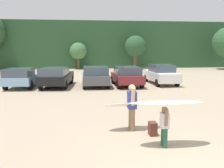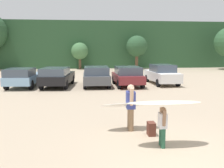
# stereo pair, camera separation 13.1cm
# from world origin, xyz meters

# --- Properties ---
(ground_plane) EXTENTS (120.00, 120.00, 0.00)m
(ground_plane) POSITION_xyz_m (0.00, 0.00, 0.00)
(ground_plane) COLOR tan
(hillside_ridge) EXTENTS (108.00, 12.00, 6.77)m
(hillside_ridge) POSITION_xyz_m (0.00, 35.11, 3.39)
(hillside_ridge) COLOR #284C2D
(hillside_ridge) RESTS_ON ground_plane
(tree_center_left) EXTENTS (2.34, 2.34, 3.67)m
(tree_center_left) POSITION_xyz_m (-3.15, 28.30, 2.48)
(tree_center_left) COLOR brown
(tree_center_left) RESTS_ON ground_plane
(tree_far_right) EXTENTS (2.90, 2.90, 4.63)m
(tree_far_right) POSITION_xyz_m (4.69, 27.45, 3.14)
(tree_far_right) COLOR brown
(tree_far_right) RESTS_ON ground_plane
(parked_car_sky_blue) EXTENTS (2.18, 4.54, 1.47)m
(parked_car_sky_blue) POSITION_xyz_m (-7.04, 12.47, 0.78)
(parked_car_sky_blue) COLOR #84ADD1
(parked_car_sky_blue) RESTS_ON ground_plane
(parked_car_black) EXTENTS (2.39, 4.78, 1.50)m
(parked_car_black) POSITION_xyz_m (-4.56, 12.36, 0.81)
(parked_car_black) COLOR black
(parked_car_black) RESTS_ON ground_plane
(parked_car_dark_gray) EXTENTS (1.99, 4.04, 1.53)m
(parked_car_dark_gray) POSITION_xyz_m (-1.61, 12.31, 0.81)
(parked_car_dark_gray) COLOR #4C4F54
(parked_car_dark_gray) RESTS_ON ground_plane
(parked_car_maroon) EXTENTS (2.04, 4.04, 1.52)m
(parked_car_maroon) POSITION_xyz_m (0.79, 12.18, 0.81)
(parked_car_maroon) COLOR maroon
(parked_car_maroon) RESTS_ON ground_plane
(parked_car_white) EXTENTS (1.95, 4.45, 1.60)m
(parked_car_white) POSITION_xyz_m (3.76, 12.98, 0.81)
(parked_car_white) COLOR white
(parked_car_white) RESTS_ON ground_plane
(person_adult) EXTENTS (0.32, 0.69, 1.64)m
(person_adult) POSITION_xyz_m (-0.86, 1.96, 0.93)
(person_adult) COLOR #8C6B4C
(person_adult) RESTS_ON ground_plane
(person_child) EXTENTS (0.23, 0.46, 1.21)m
(person_child) POSITION_xyz_m (-0.20, 0.32, 0.68)
(person_child) COLOR #26593F
(person_child) RESTS_ON ground_plane
(surfboard_white) EXTENTS (2.14, 0.80, 0.29)m
(surfboard_white) POSITION_xyz_m (-0.89, 1.96, 0.93)
(surfboard_white) COLOR white
(surfboard_cream) EXTENTS (2.22, 0.66, 0.09)m
(surfboard_cream) POSITION_xyz_m (-0.15, 0.35, 1.33)
(surfboard_cream) COLOR beige
(backpack_dropped) EXTENTS (0.24, 0.34, 0.45)m
(backpack_dropped) POSITION_xyz_m (-0.27, 1.31, 0.22)
(backpack_dropped) COLOR #592D23
(backpack_dropped) RESTS_ON ground_plane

